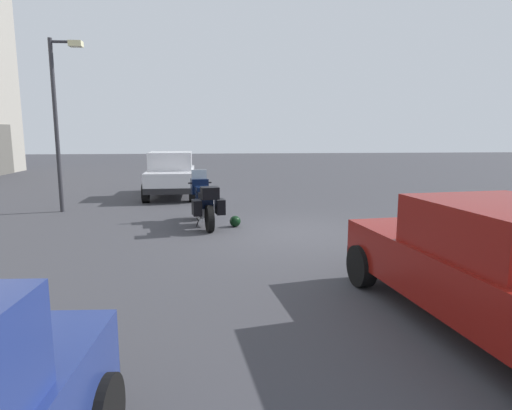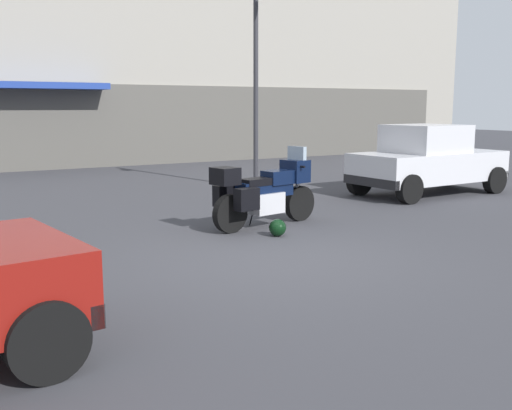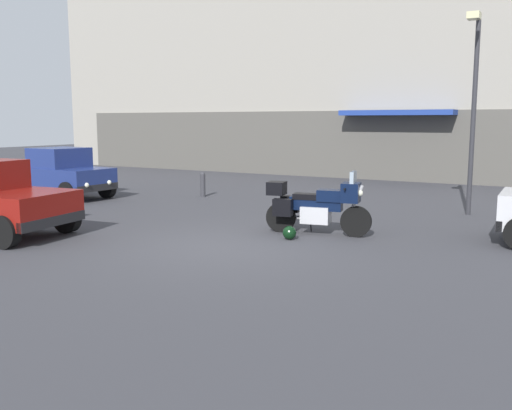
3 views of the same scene
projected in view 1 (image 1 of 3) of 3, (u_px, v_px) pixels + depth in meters
ground_plane at (285, 232)px, 10.33m from camera, size 80.00×80.00×0.00m
motorcycle at (204, 201)px, 11.02m from camera, size 2.25×0.96×1.36m
helmet at (235, 221)px, 10.94m from camera, size 0.28×0.28×0.28m
car_hatchback_near at (171, 175)px, 16.10m from camera, size 3.92×1.90×1.64m
car_sedan_far at (500, 269)px, 5.03m from camera, size 4.71×2.39×1.56m
streetlamp_curbside at (60, 109)px, 12.58m from camera, size 0.28×0.94×4.97m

